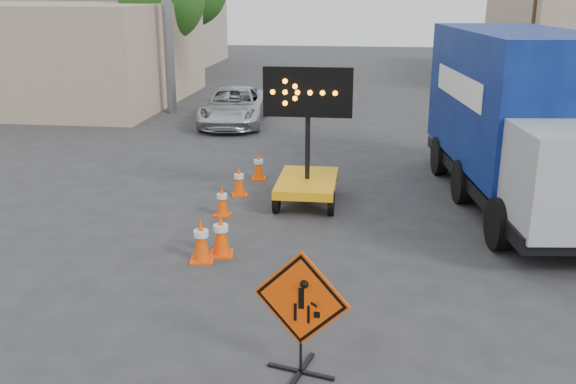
% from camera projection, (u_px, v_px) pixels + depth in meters
% --- Properties ---
extents(curb_right, '(0.40, 60.00, 0.12)m').
position_uv_depth(curb_right, '(563.00, 138.00, 20.26)').
color(curb_right, gray).
rests_on(curb_right, ground).
extents(storefront_left_near, '(14.00, 10.00, 4.00)m').
position_uv_depth(storefront_left_near, '(12.00, 53.00, 27.06)').
color(storefront_left_near, tan).
rests_on(storefront_left_near, ground).
extents(storefront_left_far, '(12.00, 10.00, 4.40)m').
position_uv_depth(storefront_left_far, '(116.00, 29.00, 40.36)').
color(storefront_left_far, '#AB9D8E').
rests_on(storefront_left_far, ground).
extents(construction_sign, '(1.19, 0.85, 1.62)m').
position_uv_depth(construction_sign, '(301.00, 310.00, 7.62)').
color(construction_sign, black).
rests_on(construction_sign, ground).
extents(arrow_board, '(1.89, 2.10, 2.99)m').
position_uv_depth(arrow_board, '(307.00, 174.00, 14.00)').
color(arrow_board, '#FAA60D').
rests_on(arrow_board, ground).
extents(pickup_truck, '(2.45, 4.71, 1.27)m').
position_uv_depth(pickup_truck, '(234.00, 106.00, 22.40)').
color(pickup_truck, silver).
rests_on(pickup_truck, ground).
extents(box_truck, '(3.20, 8.01, 3.70)m').
position_uv_depth(box_truck, '(520.00, 129.00, 13.70)').
color(box_truck, black).
rests_on(box_truck, ground).
extents(cone_a, '(0.46, 0.46, 0.80)m').
position_uv_depth(cone_a, '(201.00, 239.00, 11.05)').
color(cone_a, '#FE4905').
rests_on(cone_a, ground).
extents(cone_b, '(0.48, 0.48, 0.81)m').
position_uv_depth(cone_b, '(221.00, 234.00, 11.29)').
color(cone_b, '#FE4905').
rests_on(cone_b, ground).
extents(cone_c, '(0.41, 0.41, 0.66)m').
position_uv_depth(cone_c, '(222.00, 200.00, 13.33)').
color(cone_c, '#FE4905').
rests_on(cone_c, ground).
extents(cone_d, '(0.45, 0.45, 0.71)m').
position_uv_depth(cone_d, '(239.00, 180.00, 14.65)').
color(cone_d, '#FE4905').
rests_on(cone_d, ground).
extents(cone_e, '(0.38, 0.38, 0.71)m').
position_uv_depth(cone_e, '(259.00, 165.00, 15.90)').
color(cone_e, '#FE4905').
rests_on(cone_e, ground).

